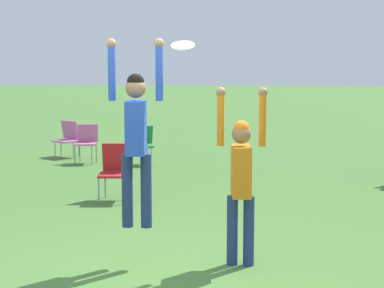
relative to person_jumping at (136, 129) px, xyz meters
The scene contains 8 objects.
ground_plane 1.55m from the person_jumping, 54.22° to the right, with size 120.00×120.00×0.00m, color #477533.
person_jumping is the anchor object (origin of this frame).
person_defending 1.22m from the person_jumping, ahead, with size 0.55×0.42×1.94m.
frisbee 1.04m from the person_jumping, 27.95° to the left, with size 0.26×0.24×0.11m.
camping_chair_0 7.20m from the person_jumping, 100.87° to the left, with size 0.66×0.72×0.84m.
camping_chair_1 8.65m from the person_jumping, 112.42° to the left, with size 0.71×0.78×0.85m.
camping_chair_2 3.60m from the person_jumping, 107.22° to the left, with size 0.53×0.57×0.91m.
camping_chair_3 7.60m from the person_jumping, 110.05° to the left, with size 0.54×0.58×0.86m.
Camera 1 is at (1.13, -6.35, 2.19)m, focal length 60.00 mm.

